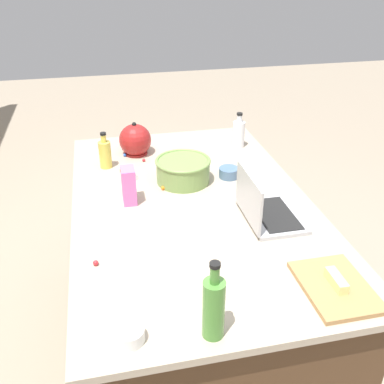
{
  "coord_description": "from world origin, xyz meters",
  "views": [
    {
      "loc": [
        -1.7,
        0.37,
        1.92
      ],
      "look_at": [
        0.0,
        0.0,
        0.95
      ],
      "focal_mm": 41.1,
      "sensor_mm": 36.0,
      "label": 1
    }
  ],
  "objects_px": {
    "butter_stick_left": "(336,280)",
    "candy_bag": "(129,186)",
    "bottle_vinegar": "(239,133)",
    "kitchen_timer": "(131,172)",
    "bottle_olive": "(214,307)",
    "bottle_oil": "(105,154)",
    "laptop": "(265,210)",
    "cutting_board": "(335,287)",
    "ramekin_small": "(229,173)",
    "mixing_bowl_large": "(182,170)",
    "kettle": "(135,140)",
    "ramekin_medium": "(130,335)"
  },
  "relations": [
    {
      "from": "kettle",
      "to": "candy_bag",
      "type": "relative_size",
      "value": 1.25
    },
    {
      "from": "laptop",
      "to": "kitchen_timer",
      "type": "relative_size",
      "value": 4.03
    },
    {
      "from": "bottle_olive",
      "to": "ramekin_small",
      "type": "height_order",
      "value": "bottle_olive"
    },
    {
      "from": "laptop",
      "to": "butter_stick_left",
      "type": "xyz_separation_m",
      "value": [
        -0.47,
        -0.08,
        -0.01
      ]
    },
    {
      "from": "bottle_vinegar",
      "to": "laptop",
      "type": "bearing_deg",
      "value": 170.52
    },
    {
      "from": "laptop",
      "to": "bottle_olive",
      "type": "height_order",
      "value": "bottle_olive"
    },
    {
      "from": "cutting_board",
      "to": "kitchen_timer",
      "type": "bearing_deg",
      "value": 31.85
    },
    {
      "from": "kettle",
      "to": "cutting_board",
      "type": "relative_size",
      "value": 0.7
    },
    {
      "from": "candy_bag",
      "to": "cutting_board",
      "type": "bearing_deg",
      "value": -139.51
    },
    {
      "from": "laptop",
      "to": "mixing_bowl_large",
      "type": "xyz_separation_m",
      "value": [
        0.42,
        0.27,
        0.02
      ]
    },
    {
      "from": "laptop",
      "to": "cutting_board",
      "type": "relative_size",
      "value": 1.02
    },
    {
      "from": "bottle_vinegar",
      "to": "candy_bag",
      "type": "bearing_deg",
      "value": 126.92
    },
    {
      "from": "ramekin_small",
      "to": "kitchen_timer",
      "type": "relative_size",
      "value": 1.31
    },
    {
      "from": "bottle_olive",
      "to": "cutting_board",
      "type": "relative_size",
      "value": 0.89
    },
    {
      "from": "bottle_vinegar",
      "to": "bottle_olive",
      "type": "distance_m",
      "value": 1.45
    },
    {
      "from": "bottle_vinegar",
      "to": "butter_stick_left",
      "type": "bearing_deg",
      "value": 177.78
    },
    {
      "from": "butter_stick_left",
      "to": "ramekin_medium",
      "type": "xyz_separation_m",
      "value": [
        -0.08,
        0.71,
        -0.01
      ]
    },
    {
      "from": "butter_stick_left",
      "to": "ramekin_medium",
      "type": "relative_size",
      "value": 1.22
    },
    {
      "from": "bottle_vinegar",
      "to": "butter_stick_left",
      "type": "relative_size",
      "value": 1.86
    },
    {
      "from": "laptop",
      "to": "kettle",
      "type": "relative_size",
      "value": 1.45
    },
    {
      "from": "kettle",
      "to": "laptop",
      "type": "bearing_deg",
      "value": -150.09
    },
    {
      "from": "butter_stick_left",
      "to": "candy_bag",
      "type": "distance_m",
      "value": 0.97
    },
    {
      "from": "mixing_bowl_large",
      "to": "bottle_vinegar",
      "type": "relative_size",
      "value": 1.34
    },
    {
      "from": "butter_stick_left",
      "to": "kitchen_timer",
      "type": "distance_m",
      "value": 1.14
    },
    {
      "from": "bottle_olive",
      "to": "ramekin_medium",
      "type": "bearing_deg",
      "value": 83.35
    },
    {
      "from": "bottle_vinegar",
      "to": "bottle_olive",
      "type": "height_order",
      "value": "bottle_olive"
    },
    {
      "from": "kettle",
      "to": "kitchen_timer",
      "type": "bearing_deg",
      "value": 170.0
    },
    {
      "from": "mixing_bowl_large",
      "to": "cutting_board",
      "type": "bearing_deg",
      "value": -158.12
    },
    {
      "from": "bottle_olive",
      "to": "bottle_oil",
      "type": "xyz_separation_m",
      "value": [
        1.24,
        0.26,
        -0.03
      ]
    },
    {
      "from": "mixing_bowl_large",
      "to": "butter_stick_left",
      "type": "height_order",
      "value": "mixing_bowl_large"
    },
    {
      "from": "kettle",
      "to": "ramekin_small",
      "type": "height_order",
      "value": "kettle"
    },
    {
      "from": "laptop",
      "to": "kettle",
      "type": "height_order",
      "value": "laptop"
    },
    {
      "from": "mixing_bowl_large",
      "to": "bottle_vinegar",
      "type": "distance_m",
      "value": 0.54
    },
    {
      "from": "bottle_vinegar",
      "to": "kitchen_timer",
      "type": "bearing_deg",
      "value": 113.39
    },
    {
      "from": "laptop",
      "to": "butter_stick_left",
      "type": "height_order",
      "value": "laptop"
    },
    {
      "from": "bottle_oil",
      "to": "kettle",
      "type": "bearing_deg",
      "value": -50.3
    },
    {
      "from": "butter_stick_left",
      "to": "candy_bag",
      "type": "bearing_deg",
      "value": 40.54
    },
    {
      "from": "bottle_olive",
      "to": "butter_stick_left",
      "type": "distance_m",
      "value": 0.48
    },
    {
      "from": "bottle_vinegar",
      "to": "ramekin_small",
      "type": "distance_m",
      "value": 0.41
    },
    {
      "from": "cutting_board",
      "to": "butter_stick_left",
      "type": "height_order",
      "value": "butter_stick_left"
    },
    {
      "from": "candy_bag",
      "to": "butter_stick_left",
      "type": "bearing_deg",
      "value": -139.46
    },
    {
      "from": "laptop",
      "to": "bottle_oil",
      "type": "relative_size",
      "value": 1.6
    },
    {
      "from": "ramekin_small",
      "to": "kitchen_timer",
      "type": "height_order",
      "value": "kitchen_timer"
    },
    {
      "from": "mixing_bowl_large",
      "to": "kettle",
      "type": "distance_m",
      "value": 0.43
    },
    {
      "from": "ramekin_small",
      "to": "kitchen_timer",
      "type": "bearing_deg",
      "value": 79.98
    },
    {
      "from": "bottle_oil",
      "to": "cutting_board",
      "type": "distance_m",
      "value": 1.34
    },
    {
      "from": "bottle_vinegar",
      "to": "kitchen_timer",
      "type": "height_order",
      "value": "bottle_vinegar"
    },
    {
      "from": "bottle_olive",
      "to": "bottle_oil",
      "type": "bearing_deg",
      "value": 11.84
    },
    {
      "from": "bottle_olive",
      "to": "candy_bag",
      "type": "xyz_separation_m",
      "value": [
        0.84,
        0.17,
        -0.02
      ]
    },
    {
      "from": "laptop",
      "to": "mixing_bowl_large",
      "type": "distance_m",
      "value": 0.5
    }
  ]
}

